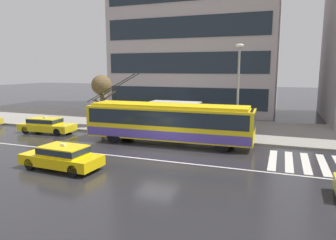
{
  "coord_description": "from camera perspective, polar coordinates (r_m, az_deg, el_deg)",
  "views": [
    {
      "loc": [
        7.21,
        -17.47,
        5.3
      ],
      "look_at": [
        -0.55,
        3.55,
        1.6
      ],
      "focal_mm": 33.22,
      "sensor_mm": 36.0,
      "label": 1
    }
  ],
  "objects": [
    {
      "name": "pedestrian_at_shelter",
      "position": [
        26.96,
        -1.07,
        1.62
      ],
      "size": [
        1.32,
        1.32,
        1.93
      ],
      "color": "black",
      "rests_on": "sidewalk_slab"
    },
    {
      "name": "street_lamp",
      "position": [
        23.07,
        12.76,
        6.44
      ],
      "size": [
        0.6,
        0.32,
        6.91
      ],
      "color": "gray",
      "rests_on": "sidewalk_slab"
    },
    {
      "name": "taxi_oncoming_near",
      "position": [
        17.59,
        -18.82,
        -6.29
      ],
      "size": [
        4.45,
        2.01,
        1.39
      ],
      "color": "yellow",
      "rests_on": "ground_plane"
    },
    {
      "name": "taxi_queued_behind_bus",
      "position": [
        27.77,
        -21.43,
        -0.8
      ],
      "size": [
        4.73,
        2.02,
        1.39
      ],
      "color": "yellow",
      "rests_on": "ground_plane"
    },
    {
      "name": "crosswalk_stripe_edge_near",
      "position": [
        19.5,
        18.66,
        -6.88
      ],
      "size": [
        0.44,
        4.4,
        0.01
      ],
      "primitive_type": "cube",
      "color": "beige",
      "rests_on": "ground_plane"
    },
    {
      "name": "street_tree_bare",
      "position": [
        28.41,
        -12.05,
        5.99
      ],
      "size": [
        2.07,
        1.91,
        4.64
      ],
      "color": "brown",
      "rests_on": "sidewalk_slab"
    },
    {
      "name": "sidewalk_slab",
      "position": [
        28.49,
        5.25,
        -1.23
      ],
      "size": [
        80.0,
        10.0,
        0.14
      ],
      "primitive_type": "cube",
      "color": "gray",
      "rests_on": "ground_plane"
    },
    {
      "name": "bus_shelter",
      "position": [
        25.52,
        1.48,
        1.95
      ],
      "size": [
        4.1,
        1.53,
        2.52
      ],
      "color": "gray",
      "rests_on": "sidewalk_slab"
    },
    {
      "name": "crosswalk_stripe_inner_a",
      "position": [
        19.51,
        21.32,
        -7.03
      ],
      "size": [
        0.44,
        4.4,
        0.01
      ],
      "primitive_type": "cube",
      "color": "beige",
      "rests_on": "ground_plane"
    },
    {
      "name": "pedestrian_approaching_curb",
      "position": [
        23.47,
        12.56,
        0.63
      ],
      "size": [
        1.56,
        1.56,
        2.04
      ],
      "color": "black",
      "rests_on": "sidewalk_slab"
    },
    {
      "name": "lane_centre_line",
      "position": [
        18.57,
        -3.52,
        -7.21
      ],
      "size": [
        72.0,
        0.14,
        0.01
      ],
      "primitive_type": "cube",
      "color": "silver",
      "rests_on": "ground_plane"
    },
    {
      "name": "crosswalk_stripe_center",
      "position": [
        19.56,
        23.97,
        -7.16
      ],
      "size": [
        0.44,
        4.4,
        0.01
      ],
      "primitive_type": "cube",
      "color": "beige",
      "rests_on": "ground_plane"
    },
    {
      "name": "ground_plane",
      "position": [
        19.63,
        -2.1,
        -6.29
      ],
      "size": [
        160.0,
        160.0,
        0.0
      ],
      "primitive_type": "plane",
      "color": "#252427"
    },
    {
      "name": "crosswalk_stripe_inner_b",
      "position": [
        19.64,
        26.61,
        -7.28
      ],
      "size": [
        0.44,
        4.4,
        0.01
      ],
      "primitive_type": "cube",
      "color": "beige",
      "rests_on": "ground_plane"
    },
    {
      "name": "trolleybus",
      "position": [
        22.11,
        0.11,
        -0.35
      ],
      "size": [
        12.4,
        2.83,
        4.98
      ],
      "color": "yellow",
      "rests_on": "ground_plane"
    }
  ]
}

